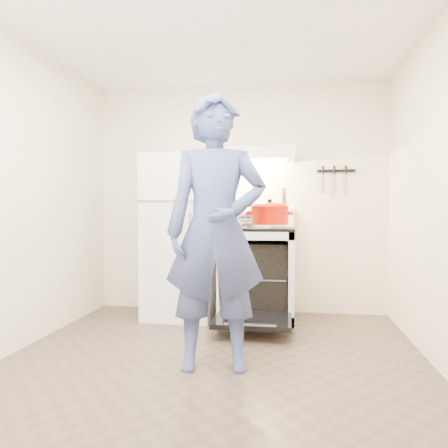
% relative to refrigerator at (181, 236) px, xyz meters
% --- Properties ---
extents(floor, '(3.60, 3.60, 0.00)m').
position_rel_refrigerator_xyz_m(floor, '(0.58, -1.45, -0.85)').
color(floor, brown).
rests_on(floor, ground).
extents(back_wall, '(3.20, 0.02, 2.50)m').
position_rel_refrigerator_xyz_m(back_wall, '(0.58, 0.35, 0.40)').
color(back_wall, '#F2E8CB').
rests_on(back_wall, ground).
extents(refrigerator, '(0.70, 0.70, 1.70)m').
position_rel_refrigerator_xyz_m(refrigerator, '(0.00, 0.00, 0.00)').
color(refrigerator, white).
rests_on(refrigerator, floor).
extents(stove_body, '(0.76, 0.65, 0.92)m').
position_rel_refrigerator_xyz_m(stove_body, '(0.81, 0.02, -0.39)').
color(stove_body, white).
rests_on(stove_body, floor).
extents(cooktop, '(0.76, 0.65, 0.03)m').
position_rel_refrigerator_xyz_m(cooktop, '(0.81, 0.02, 0.09)').
color(cooktop, black).
rests_on(cooktop, stove_body).
extents(backsplash, '(0.76, 0.07, 0.20)m').
position_rel_refrigerator_xyz_m(backsplash, '(0.81, 0.31, 0.20)').
color(backsplash, white).
rests_on(backsplash, cooktop).
extents(oven_door, '(0.70, 0.54, 0.04)m').
position_rel_refrigerator_xyz_m(oven_door, '(0.81, -0.57, -0.72)').
color(oven_door, black).
rests_on(oven_door, floor).
extents(oven_rack, '(0.60, 0.52, 0.01)m').
position_rel_refrigerator_xyz_m(oven_rack, '(0.81, 0.02, -0.41)').
color(oven_rack, slate).
rests_on(oven_rack, stove_body).
extents(range_hood, '(0.76, 0.50, 0.12)m').
position_rel_refrigerator_xyz_m(range_hood, '(0.81, 0.10, 0.86)').
color(range_hood, white).
rests_on(range_hood, back_wall).
extents(knife_strip, '(0.40, 0.02, 0.03)m').
position_rel_refrigerator_xyz_m(knife_strip, '(1.63, 0.33, 0.70)').
color(knife_strip, black).
rests_on(knife_strip, back_wall).
extents(pizza_stone, '(0.29, 0.29, 0.02)m').
position_rel_refrigerator_xyz_m(pizza_stone, '(0.83, 0.10, -0.40)').
color(pizza_stone, '#99774E').
rests_on(pizza_stone, oven_rack).
extents(tea_kettle, '(0.24, 0.20, 0.30)m').
position_rel_refrigerator_xyz_m(tea_kettle, '(0.67, 0.18, 0.25)').
color(tea_kettle, '#B7B7BB').
rests_on(tea_kettle, cooktop).
extents(utensil_jar, '(0.11, 0.11, 0.13)m').
position_rel_refrigerator_xyz_m(utensil_jar, '(1.09, -0.12, 0.20)').
color(utensil_jar, silver).
rests_on(utensil_jar, cooktop).
extents(person, '(0.79, 0.59, 1.96)m').
position_rel_refrigerator_xyz_m(person, '(0.62, -1.43, 0.13)').
color(person, navy).
rests_on(person, floor).
extents(dutch_oven, '(0.36, 0.29, 0.23)m').
position_rel_refrigerator_xyz_m(dutch_oven, '(0.99, -1.13, 0.24)').
color(dutch_oven, red).
rests_on(dutch_oven, person).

